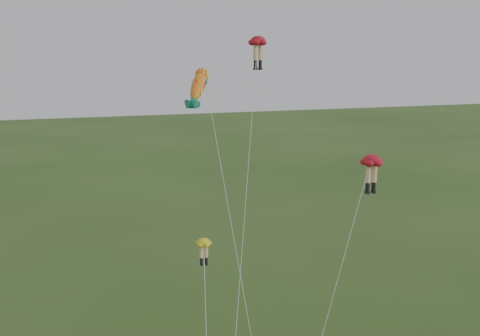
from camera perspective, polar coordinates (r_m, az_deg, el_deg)
name	(u,v)px	position (r m, az deg, el deg)	size (l,w,h in m)	color
legs_kite_red_high	(258,49)	(37.27, 1.88, 12.52)	(7.29, 14.27, 20.33)	#B1121F
legs_kite_red_mid	(370,168)	(31.14, 13.75, 0.02)	(7.66, 5.82, 13.53)	#B1121F
legs_kite_yellow	(204,255)	(29.40, -3.87, -9.21)	(2.25, 7.80, 9.24)	yellow
fish_kite	(199,87)	(32.78, -4.40, 8.64)	(2.26, 10.88, 18.50)	yellow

